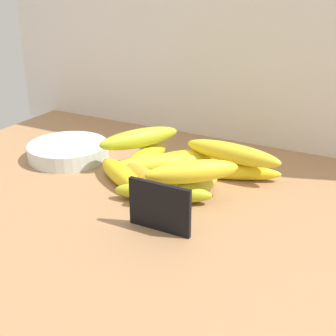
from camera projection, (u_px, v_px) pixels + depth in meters
counter_top at (147, 208)px, 87.24cm from camera, size 110.00×76.00×3.00cm
back_wall at (232, 4)px, 105.55cm from camera, size 130.00×2.00×70.00cm
chalkboard_sign at (160, 209)px, 75.52cm from camera, size 11.00×1.80×8.40cm
fruit_bowl at (68, 151)px, 105.19cm from camera, size 17.88×17.88×3.41cm
banana_0 at (121, 175)px, 92.38cm from camera, size 15.82×11.75×4.04cm
banana_1 at (163, 193)px, 85.44cm from camera, size 18.18×9.63×3.70cm
banana_2 at (146, 158)px, 100.15cm from camera, size 4.54×15.57×4.33cm
banana_3 at (142, 177)px, 91.41cm from camera, size 17.96×11.19×3.98cm
banana_4 at (229, 171)px, 94.84cm from camera, size 20.60×9.83×3.23cm
banana_5 at (189, 190)px, 86.00cm from camera, size 8.39×15.82×3.98cm
banana_6 at (189, 159)px, 99.73cm from camera, size 15.98×14.25×4.05cm
banana_7 at (156, 165)px, 96.33cm from camera, size 18.39×17.11×4.40cm
banana_8 at (176, 174)px, 92.62cm from camera, size 5.49×17.14×4.18cm
banana_9 at (192, 172)px, 83.75cm from camera, size 15.68×14.74×4.14cm
banana_10 at (140, 138)px, 99.24cm from camera, size 13.07×17.83×4.04cm
banana_11 at (232, 153)px, 94.38cm from camera, size 21.14×5.98×4.02cm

